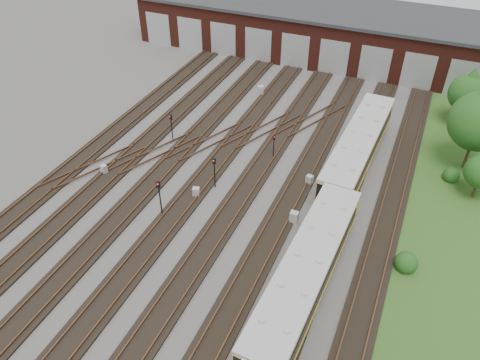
% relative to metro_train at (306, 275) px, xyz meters
% --- Properties ---
extents(ground, '(120.00, 120.00, 0.00)m').
position_rel_metro_train_xyz_m(ground, '(-10.00, 0.33, -2.01)').
color(ground, '#4C4946').
rests_on(ground, ground).
extents(track_network, '(30.40, 70.00, 0.33)m').
position_rel_metro_train_xyz_m(track_network, '(-10.17, 0.92, -1.91)').
color(track_network, black).
rests_on(track_network, ground).
extents(maintenance_shed, '(51.00, 12.50, 6.35)m').
position_rel_metro_train_xyz_m(maintenance_shed, '(-10.01, 40.31, 1.19)').
color(maintenance_shed, '#4E1B13').
rests_on(maintenance_shed, ground).
extents(grass_verge, '(8.00, 55.00, 0.05)m').
position_rel_metro_train_xyz_m(grass_verge, '(9.00, 10.33, -1.99)').
color(grass_verge, '#29531B').
rests_on(grass_verge, ground).
extents(metro_train, '(3.54, 48.00, 3.29)m').
position_rel_metro_train_xyz_m(metro_train, '(0.00, 0.00, 0.00)').
color(metro_train, black).
rests_on(metro_train, ground).
extents(signal_mast_0, '(0.30, 0.29, 3.04)m').
position_rel_metro_train_xyz_m(signal_mast_0, '(-17.67, 13.07, -0.06)').
color(signal_mast_0, black).
rests_on(signal_mast_0, ground).
extents(signal_mast_1, '(0.32, 0.30, 3.42)m').
position_rel_metro_train_xyz_m(signal_mast_1, '(-13.02, 3.19, 0.18)').
color(signal_mast_1, black).
rests_on(signal_mast_1, ground).
extents(signal_mast_2, '(0.26, 0.25, 2.50)m').
position_rel_metro_train_xyz_m(signal_mast_2, '(-7.49, 14.39, -0.40)').
color(signal_mast_2, black).
rests_on(signal_mast_2, ground).
extents(signal_mast_3, '(0.27, 0.25, 3.05)m').
position_rel_metro_train_xyz_m(signal_mast_3, '(-10.61, 8.14, -0.04)').
color(signal_mast_3, black).
rests_on(signal_mast_3, ground).
extents(relay_cabinet_0, '(0.67, 0.61, 0.92)m').
position_rel_metro_train_xyz_m(relay_cabinet_0, '(-20.70, 5.90, -1.55)').
color(relay_cabinet_0, '#A8AAAD').
rests_on(relay_cabinet_0, ground).
extents(relay_cabinet_1, '(0.83, 0.77, 1.11)m').
position_rel_metro_train_xyz_m(relay_cabinet_1, '(-13.25, 25.75, -1.46)').
color(relay_cabinet_1, '#A8AAAD').
rests_on(relay_cabinet_1, ground).
extents(relay_cabinet_2, '(0.67, 0.61, 0.93)m').
position_rel_metro_train_xyz_m(relay_cabinet_2, '(-11.51, 6.34, -1.55)').
color(relay_cabinet_2, '#A8AAAD').
rests_on(relay_cabinet_2, ground).
extents(relay_cabinet_3, '(0.66, 0.60, 0.93)m').
position_rel_metro_train_xyz_m(relay_cabinet_3, '(-3.15, 11.80, -1.55)').
color(relay_cabinet_3, '#A8AAAD').
rests_on(relay_cabinet_3, ground).
extents(relay_cabinet_4, '(0.66, 0.55, 1.09)m').
position_rel_metro_train_xyz_m(relay_cabinet_4, '(-2.85, 6.54, -1.47)').
color(relay_cabinet_4, '#A8AAAD').
rests_on(relay_cabinet_4, ground).
extents(tree_0, '(3.89, 3.89, 6.45)m').
position_rel_metro_train_xyz_m(tree_0, '(8.34, 27.85, 2.13)').
color(tree_0, '#392D19').
rests_on(tree_0, ground).
extents(bush_0, '(1.65, 1.65, 1.65)m').
position_rel_metro_train_xyz_m(bush_0, '(6.00, 5.16, -1.19)').
color(bush_0, '#144212').
rests_on(bush_0, ground).
extents(bush_1, '(1.44, 1.44, 1.44)m').
position_rel_metro_train_xyz_m(bush_1, '(8.24, 17.42, -1.29)').
color(bush_1, '#144212').
rests_on(bush_1, ground).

